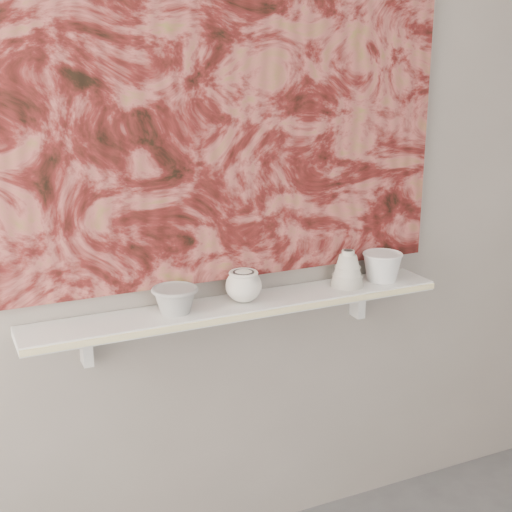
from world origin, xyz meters
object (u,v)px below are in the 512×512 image
cup_cream (244,286)px  shelf (241,306)px  bell_vessel (348,268)px  bowl_white (382,266)px  bowl_grey (175,299)px  painting (229,108)px

cup_cream → shelf: bearing=180.0°
cup_cream → bell_vessel: bearing=0.0°
cup_cream → bowl_white: 0.53m
bowl_white → bell_vessel: bearing=180.0°
bowl_grey → bell_vessel: size_ratio=1.14×
painting → bell_vessel: bearing=-11.4°
bell_vessel → cup_cream: bearing=180.0°
painting → cup_cream: (0.01, -0.08, -0.56)m
shelf → painting: painting is taller
painting → bowl_grey: bearing=-160.0°
painting → cup_cream: 0.56m
painting → bell_vessel: (0.40, -0.08, -0.55)m
painting → bell_vessel: painting is taller
bell_vessel → bowl_white: size_ratio=0.90×
bell_vessel → bowl_grey: bearing=180.0°
shelf → cup_cream: (0.01, 0.00, 0.07)m
bell_vessel → shelf: bearing=180.0°
bowl_grey → cup_cream: size_ratio=1.24×
bell_vessel → bowl_white: bell_vessel is taller
painting → cup_cream: painting is taller
shelf → cup_cream: bearing=0.0°
bowl_grey → bell_vessel: bearing=0.0°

